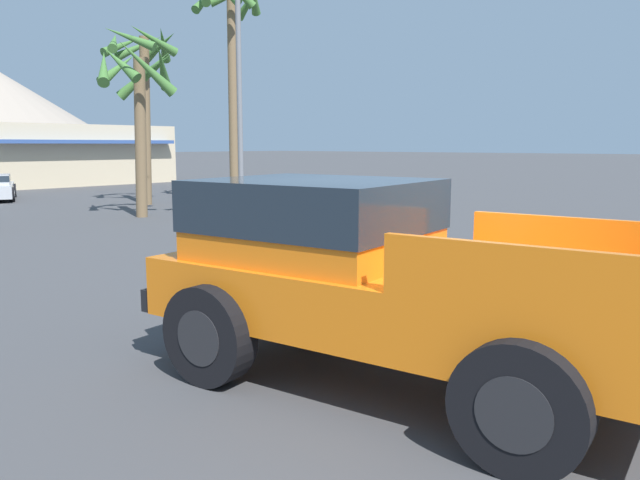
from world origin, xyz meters
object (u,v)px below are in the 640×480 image
object	(u,v)px
red_convertible_car	(616,288)
palm_tree_leaning	(138,88)
orange_pickup_truck	(365,266)
palm_tree_short	(142,69)
street_lamp_post	(238,41)
palm_tree_tall	(230,34)

from	to	relation	value
red_convertible_car	palm_tree_leaning	size ratio (longest dim) A/B	0.85
orange_pickup_truck	red_convertible_car	world-z (taller)	orange_pickup_truck
red_convertible_car	palm_tree_short	distance (m)	20.04
red_convertible_car	palm_tree_short	bearing A→B (deg)	66.83
red_convertible_car	palm_tree_leaning	bearing A→B (deg)	72.42
street_lamp_post	palm_tree_leaning	size ratio (longest dim) A/B	1.53
orange_pickup_truck	red_convertible_car	xyz separation A→B (m)	(4.02, -1.26, -0.74)
palm_tree_tall	palm_tree_leaning	xyz separation A→B (m)	(-5.52, -1.86, -2.57)
street_lamp_post	red_convertible_car	bearing A→B (deg)	-103.06
palm_tree_leaning	palm_tree_tall	bearing A→B (deg)	18.64
red_convertible_car	palm_tree_tall	xyz separation A→B (m)	(8.07, 17.09, 6.27)
palm_tree_tall	street_lamp_post	bearing A→B (deg)	-129.75
orange_pickup_truck	palm_tree_tall	size ratio (longest dim) A/B	0.60
red_convertible_car	palm_tree_leaning	xyz separation A→B (m)	(2.55, 15.23, 3.70)
orange_pickup_truck	street_lamp_post	bearing A→B (deg)	47.90
red_convertible_car	street_lamp_post	world-z (taller)	street_lamp_post
red_convertible_car	palm_tree_short	size ratio (longest dim) A/B	0.69
palm_tree_short	street_lamp_post	bearing A→B (deg)	-107.48
palm_tree_tall	palm_tree_leaning	size ratio (longest dim) A/B	1.63
orange_pickup_truck	street_lamp_post	distance (m)	11.69
orange_pickup_truck	palm_tree_leaning	distance (m)	15.72
orange_pickup_truck	red_convertible_car	bearing A→B (deg)	-24.04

